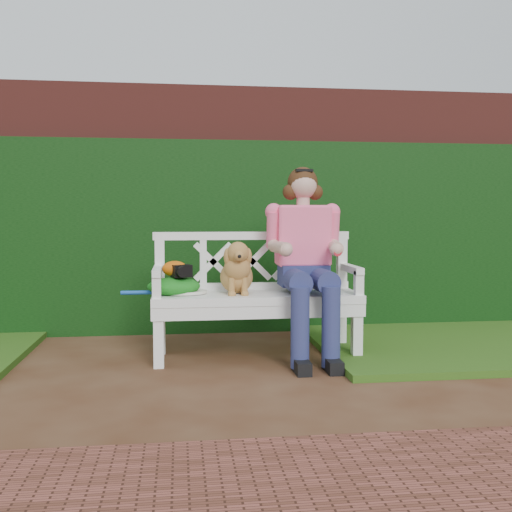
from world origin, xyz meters
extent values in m
plane|color=#432313|center=(0.00, 0.00, 0.00)|extent=(60.00, 60.00, 0.00)
cube|color=maroon|center=(0.00, 1.90, 1.10)|extent=(10.00, 0.30, 2.20)
cube|color=#143910|center=(0.00, 1.68, 0.85)|extent=(10.00, 0.18, 1.70)
cube|color=#254819|center=(2.40, 0.90, 0.03)|extent=(2.60, 2.00, 0.05)
cube|color=#562C1F|center=(0.00, -1.60, 0.01)|extent=(4.00, 1.20, 0.03)
cube|color=black|center=(0.05, 0.61, 0.65)|extent=(0.16, 0.14, 0.09)
ellipsoid|color=#BE5209|center=(0.00, 0.65, 0.66)|extent=(0.22, 0.19, 0.11)
camera|label=1|loc=(0.04, -3.65, 1.05)|focal=42.00mm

